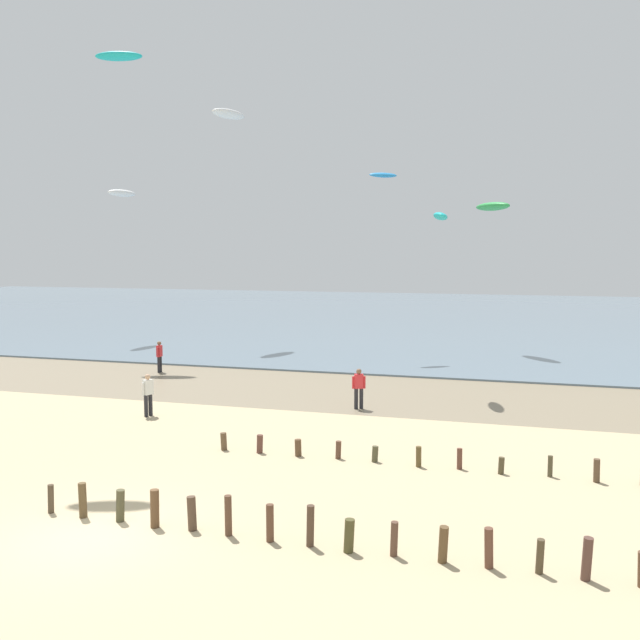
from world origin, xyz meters
TOP-DOWN VIEW (x-y plane):
  - ground_plane at (0.00, 0.00)m, footprint 160.00×160.00m
  - wet_sand_strip at (0.00, 17.60)m, footprint 120.00×8.81m
  - sea at (0.00, 57.00)m, footprint 160.00×70.00m
  - groyne_near at (5.30, 0.81)m, footprint 14.80×0.36m
  - groyne_mid at (9.32, 7.25)m, footprint 19.47×0.34m
  - person_nearest_camera at (3.07, 14.25)m, footprint 0.54×0.34m
  - person_by_waterline at (-4.74, 10.69)m, footprint 0.34×0.54m
  - person_far_down_beach at (-9.30, 19.75)m, footprint 0.26×0.57m
  - kite_aloft_1 at (1.20, 28.74)m, footprint 1.85×1.52m
  - kite_aloft_3 at (5.82, 18.87)m, footprint 1.09×2.12m
  - kite_aloft_4 at (7.60, 32.71)m, footprint 2.90×3.17m
  - kite_aloft_5 at (-10.47, 32.18)m, footprint 2.09×3.33m
  - kite_aloft_7 at (-18.20, 30.76)m, footprint 1.28×3.01m
  - kite_aloft_9 at (-14.31, 24.60)m, footprint 3.05×1.66m

SIDE VIEW (x-z plane):
  - ground_plane at x=0.00m, z-range 0.00..0.00m
  - wet_sand_strip at x=0.00m, z-range 0.00..0.01m
  - sea at x=0.00m, z-range 0.00..0.10m
  - groyne_mid at x=9.32m, z-range -0.06..0.63m
  - groyne_near at x=5.30m, z-range -0.07..0.90m
  - person_nearest_camera at x=3.07m, z-range 0.06..1.77m
  - person_by_waterline at x=-4.74m, z-range 0.06..1.77m
  - person_far_down_beach at x=-9.30m, z-range 0.06..1.77m
  - kite_aloft_3 at x=5.82m, z-range 7.93..8.42m
  - kite_aloft_4 at x=7.60m, z-range 9.10..9.76m
  - kite_aloft_7 at x=-18.20m, z-range 10.41..11.01m
  - kite_aloft_1 at x=1.20m, z-range 10.98..11.42m
  - kite_aloft_5 at x=-10.47m, z-range 15.71..16.49m
  - kite_aloft_9 at x=-14.31m, z-range 18.01..18.65m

